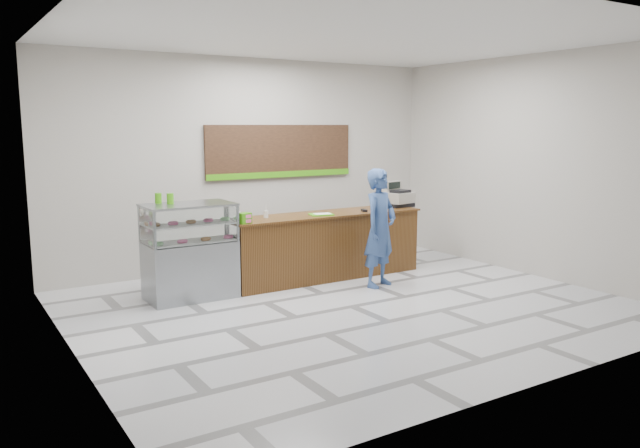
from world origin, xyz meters
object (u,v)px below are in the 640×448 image
display_case (190,251)px  cash_register (396,197)px  customer (380,228)px  serving_tray (321,214)px  sales_counter (325,246)px

display_case → cash_register: 3.76m
display_case → cash_register: size_ratio=2.48×
cash_register → customer: customer is taller
cash_register → serving_tray: size_ratio=1.33×
cash_register → serving_tray: (-1.64, -0.21, -0.15)m
sales_counter → serving_tray: size_ratio=8.10×
cash_register → serving_tray: bearing=176.6°
sales_counter → customer: bearing=-64.1°
cash_register → serving_tray: cash_register is taller
customer → sales_counter: bearing=95.8°
display_case → cash_register: bearing=1.3°
serving_tray → customer: customer is taller
sales_counter → display_case: (-2.22, -0.00, 0.16)m
display_case → customer: size_ratio=0.75×
serving_tray → customer: bearing=-38.2°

